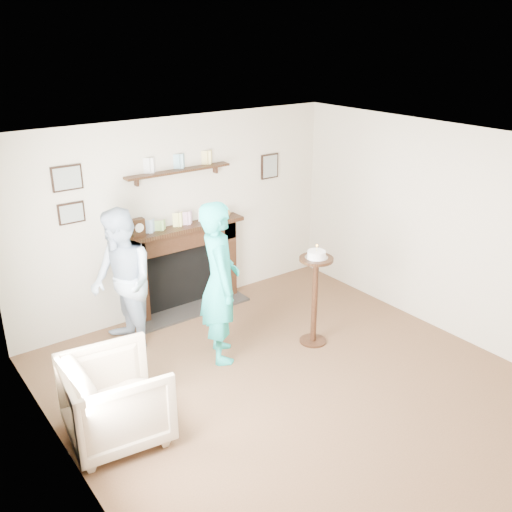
# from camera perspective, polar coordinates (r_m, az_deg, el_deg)

# --- Properties ---
(ground) EXTENTS (5.00, 5.00, 0.00)m
(ground) POSITION_cam_1_polar(r_m,az_deg,el_deg) (6.02, 4.83, -13.50)
(ground) COLOR brown
(ground) RESTS_ON ground
(room_shell) EXTENTS (4.54, 5.02, 2.52)m
(room_shell) POSITION_cam_1_polar(r_m,az_deg,el_deg) (5.75, 0.80, 3.08)
(room_shell) COLOR beige
(room_shell) RESTS_ON ground
(armchair) EXTENTS (0.98, 0.96, 0.80)m
(armchair) POSITION_cam_1_polar(r_m,az_deg,el_deg) (5.62, -13.42, -17.03)
(armchair) COLOR gray
(armchair) RESTS_ON ground
(man) EXTENTS (0.65, 0.83, 1.68)m
(man) POSITION_cam_1_polar(r_m,az_deg,el_deg) (6.91, -12.64, -8.91)
(man) COLOR #A7B8D1
(man) RESTS_ON ground
(woman) EXTENTS (0.67, 0.78, 1.82)m
(woman) POSITION_cam_1_polar(r_m,az_deg,el_deg) (6.62, -3.45, -9.84)
(woman) COLOR #21BDB1
(woman) RESTS_ON ground
(pedestal_table) EXTENTS (0.39, 0.39, 1.24)m
(pedestal_table) POSITION_cam_1_polar(r_m,az_deg,el_deg) (6.55, 5.95, -2.75)
(pedestal_table) COLOR black
(pedestal_table) RESTS_ON ground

